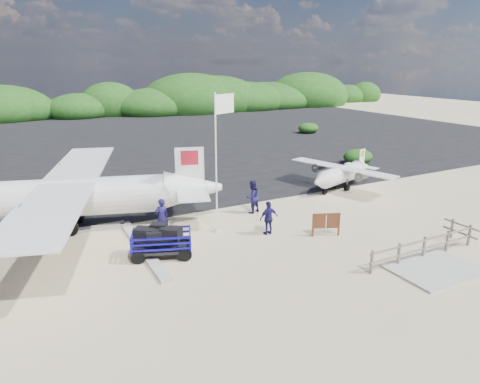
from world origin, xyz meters
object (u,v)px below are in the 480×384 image
Objects in this scene: baggage_cart at (163,257)px; crew_a at (162,217)px; signboard at (325,236)px; crew_b at (252,197)px; crew_c at (269,218)px; aircraft_large at (254,137)px; flagpole at (217,232)px.

crew_a reaches higher than baggage_cart.
signboard is 0.78× the size of crew_b.
signboard is 8.02m from crew_a.
signboard is at bearing 145.45° from crew_c.
baggage_cart is at bearing 70.52° from aircraft_large.
baggage_cart is 1.46× the size of crew_a.
crew_b is 25.42m from aircraft_large.
crew_b is at bearing 77.58° from aircraft_large.
aircraft_large is at bearing 89.60° from signboard.
baggage_cart is at bearing 12.59° from crew_b.
baggage_cart is at bearing 66.96° from crew_a.
signboard is at bearing 93.91° from crew_b.
crew_c reaches higher than baggage_cart.
flagpole is 28.34m from aircraft_large.
crew_c is at bearing 148.85° from crew_a.
signboard is 28.90m from aircraft_large.
aircraft_large is (12.55, 22.09, -0.93)m from crew_b.
crew_b reaches higher than signboard.
crew_b is at bearing 29.53° from flagpole.
crew_a reaches higher than signboard.
crew_a is 1.01× the size of crew_b.
crew_b reaches higher than crew_c.
baggage_cart is 7.90m from signboard.
aircraft_large reaches higher than signboard.
crew_b is at bearing 130.23° from signboard.
signboard is 0.09× the size of aircraft_large.
crew_a is at bearing 68.99° from aircraft_large.
crew_b is at bearing -106.98° from crew_c.
crew_a reaches higher than crew_b.
baggage_cart is at bearing -155.55° from flagpole.
signboard is 4.95m from crew_b.
crew_c is at bearing 169.65° from signboard.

